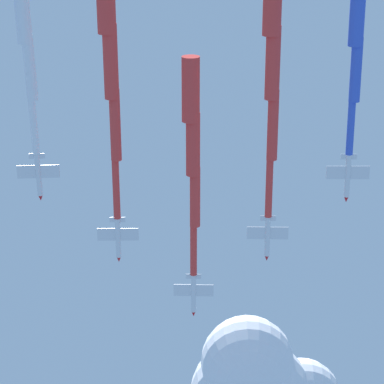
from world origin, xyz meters
The scene contains 5 objects.
jet_lead centered at (-9.30, -0.42, 209.99)m, with size 56.08×8.49×3.69m.
jet_port_inner centered at (-26.86, 14.44, 208.76)m, with size 61.53×8.48×3.66m.
jet_starboard_inner centered at (-25.52, -15.97, 208.51)m, with size 60.51×8.49×3.68m.
jet_port_mid centered at (-36.80, 30.07, 209.16)m, with size 55.28×8.44×3.68m.
jet_starboard_mid centered at (-34.44, -31.09, 206.37)m, with size 53.76×8.47×3.68m.
Camera 1 is at (-63.17, -2.28, 49.44)m, focal length 80.71 mm.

